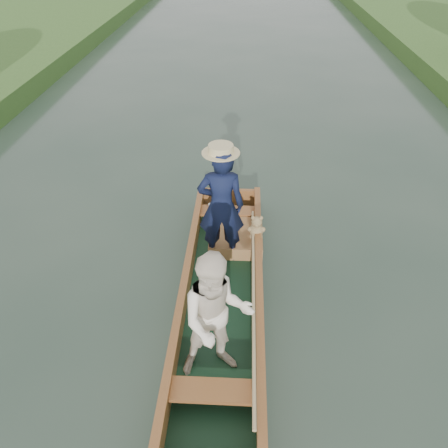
{
  "coord_description": "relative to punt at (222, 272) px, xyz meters",
  "views": [
    {
      "loc": [
        0.26,
        -4.38,
        4.51
      ],
      "look_at": [
        0.0,
        0.6,
        0.95
      ],
      "focal_mm": 35.0,
      "sensor_mm": 36.0,
      "label": 1
    }
  ],
  "objects": [
    {
      "name": "ground",
      "position": [
        -0.0,
        0.08,
        -0.65
      ],
      "size": [
        120.0,
        120.0,
        0.0
      ],
      "primitive_type": "plane",
      "color": "#283D30",
      "rests_on": "ground"
    },
    {
      "name": "punt",
      "position": [
        0.0,
        0.0,
        0.0
      ],
      "size": [
        1.18,
        5.0,
        1.98
      ],
      "color": "black",
      "rests_on": "ground"
    },
    {
      "name": "trees_far",
      "position": [
        3.67,
        5.9,
        1.94
      ],
      "size": [
        22.08,
        10.99,
        4.63
      ],
      "color": "#47331E",
      "rests_on": "ground"
    }
  ]
}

